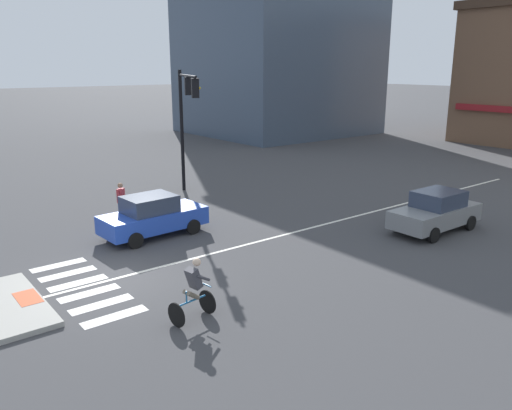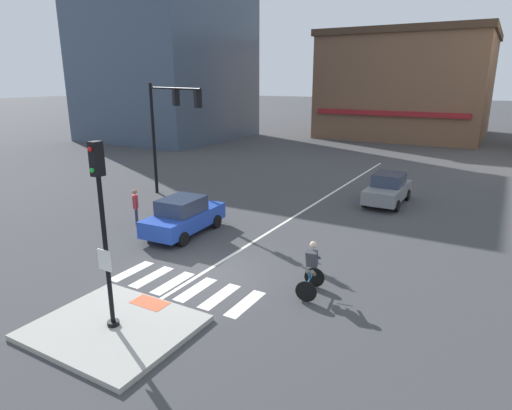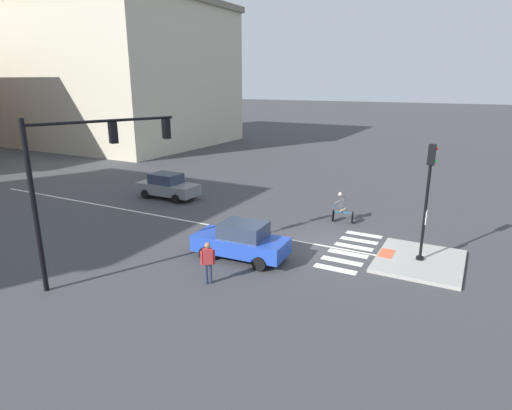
# 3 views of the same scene
# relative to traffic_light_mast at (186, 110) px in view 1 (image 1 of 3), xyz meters

# --- Properties ---
(ground_plane) EXTENTS (300.00, 300.00, 0.00)m
(ground_plane) POSITION_rel_traffic_light_mast_xyz_m (7.49, -7.20, -4.41)
(ground_plane) COLOR #3D3D3F
(tactile_pad_front) EXTENTS (1.10, 0.60, 0.01)m
(tactile_pad_front) POSITION_rel_traffic_light_mast_xyz_m (7.49, -9.73, -4.25)
(tactile_pad_front) COLOR #DB5B38
(tactile_pad_front) RESTS_ON traffic_island
(crosswalk_stripe_a) EXTENTS (0.44, 1.80, 0.01)m
(crosswalk_stripe_a) POSITION_rel_traffic_light_mast_xyz_m (5.16, -8.14, -4.40)
(crosswalk_stripe_a) COLOR silver
(crosswalk_stripe_a) RESTS_ON ground
(crosswalk_stripe_b) EXTENTS (0.44, 1.80, 0.01)m
(crosswalk_stripe_b) POSITION_rel_traffic_light_mast_xyz_m (6.09, -8.14, -4.40)
(crosswalk_stripe_b) COLOR silver
(crosswalk_stripe_b) RESTS_ON ground
(crosswalk_stripe_c) EXTENTS (0.44, 1.80, 0.01)m
(crosswalk_stripe_c) POSITION_rel_traffic_light_mast_xyz_m (7.02, -8.14, -4.40)
(crosswalk_stripe_c) COLOR silver
(crosswalk_stripe_c) RESTS_ON ground
(crosswalk_stripe_d) EXTENTS (0.44, 1.80, 0.01)m
(crosswalk_stripe_d) POSITION_rel_traffic_light_mast_xyz_m (7.95, -8.14, -4.40)
(crosswalk_stripe_d) COLOR silver
(crosswalk_stripe_d) RESTS_ON ground
(crosswalk_stripe_e) EXTENTS (0.44, 1.80, 0.01)m
(crosswalk_stripe_e) POSITION_rel_traffic_light_mast_xyz_m (8.89, -8.14, -4.40)
(crosswalk_stripe_e) COLOR silver
(crosswalk_stripe_e) RESTS_ON ground
(crosswalk_stripe_f) EXTENTS (0.44, 1.80, 0.01)m
(crosswalk_stripe_f) POSITION_rel_traffic_light_mast_xyz_m (9.82, -8.14, -4.40)
(crosswalk_stripe_f) COLOR silver
(crosswalk_stripe_f) RESTS_ON ground
(lane_centre_line) EXTENTS (0.14, 28.00, 0.01)m
(lane_centre_line) POSITION_rel_traffic_light_mast_xyz_m (7.41, 2.80, -4.40)
(lane_centre_line) COLOR silver
(lane_centre_line) RESTS_ON ground
(traffic_light_mast) EXTENTS (5.18, 2.34, 6.28)m
(traffic_light_mast) POSITION_rel_traffic_light_mast_xyz_m (0.00, 0.00, 0.00)
(traffic_light_mast) COLOR black
(traffic_light_mast) RESTS_ON ground
(building_far_block) EXTENTS (15.25, 15.84, 17.94)m
(building_far_block) POSITION_rel_traffic_light_mast_xyz_m (-17.78, 20.87, 4.58)
(building_far_block) COLOR #3D4C60
(building_far_block) RESTS_ON ground
(car_blue_westbound_near) EXTENTS (2.02, 4.19, 1.64)m
(car_blue_westbound_near) POSITION_rel_traffic_light_mast_xyz_m (4.32, -4.17, -3.60)
(car_blue_westbound_near) COLOR #2347B7
(car_blue_westbound_near) RESTS_ON ground
(car_grey_eastbound_far) EXTENTS (1.86, 4.11, 1.64)m
(car_grey_eastbound_far) POSITION_rel_traffic_light_mast_xyz_m (10.76, 5.12, -3.60)
(car_grey_eastbound_far) COLOR slate
(car_grey_eastbound_far) RESTS_ON ground
(cyclist) EXTENTS (0.82, 1.18, 1.68)m
(cyclist) POSITION_rel_traffic_light_mast_xyz_m (11.24, -6.52, -3.53)
(cyclist) COLOR black
(cyclist) RESTS_ON ground
(pedestrian_at_curb_left) EXTENTS (0.40, 0.44, 1.67)m
(pedestrian_at_curb_left) POSITION_rel_traffic_light_mast_xyz_m (1.63, -4.28, -3.42)
(pedestrian_at_curb_left) COLOR #2D334C
(pedestrian_at_curb_left) RESTS_ON ground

